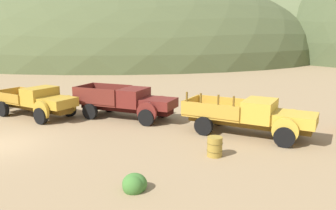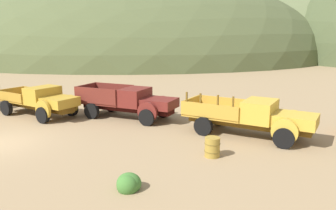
{
  "view_description": "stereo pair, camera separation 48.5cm",
  "coord_description": "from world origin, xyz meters",
  "px_view_note": "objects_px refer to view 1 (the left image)",
  "views": [
    {
      "loc": [
        10.73,
        -12.78,
        5.08
      ],
      "look_at": [
        7.33,
        4.08,
        1.41
      ],
      "focal_mm": 35.46,
      "sensor_mm": 36.0,
      "label": 1
    },
    {
      "loc": [
        11.2,
        -12.67,
        5.08
      ],
      "look_at": [
        7.33,
        4.08,
        1.41
      ],
      "focal_mm": 35.46,
      "sensor_mm": 36.0,
      "label": 2
    }
  ],
  "objects_px": {
    "truck_mustard": "(40,102)",
    "truck_faded_yellow": "(257,117)",
    "truck_oxblood": "(131,103)",
    "oil_drum_by_truck": "(215,147)"
  },
  "relations": [
    {
      "from": "truck_mustard",
      "to": "truck_faded_yellow",
      "type": "height_order",
      "value": "truck_faded_yellow"
    },
    {
      "from": "truck_mustard",
      "to": "truck_faded_yellow",
      "type": "relative_size",
      "value": 0.92
    },
    {
      "from": "truck_oxblood",
      "to": "truck_faded_yellow",
      "type": "xyz_separation_m",
      "value": [
        7.27,
        -2.14,
        -0.01
      ]
    },
    {
      "from": "truck_oxblood",
      "to": "oil_drum_by_truck",
      "type": "bearing_deg",
      "value": -33.51
    },
    {
      "from": "truck_faded_yellow",
      "to": "oil_drum_by_truck",
      "type": "bearing_deg",
      "value": -102.91
    },
    {
      "from": "oil_drum_by_truck",
      "to": "truck_faded_yellow",
      "type": "bearing_deg",
      "value": 59.98
    },
    {
      "from": "truck_oxblood",
      "to": "truck_faded_yellow",
      "type": "relative_size",
      "value": 0.96
    },
    {
      "from": "truck_mustard",
      "to": "oil_drum_by_truck",
      "type": "bearing_deg",
      "value": -3.21
    },
    {
      "from": "truck_faded_yellow",
      "to": "oil_drum_by_truck",
      "type": "xyz_separation_m",
      "value": [
        -1.89,
        -3.27,
        -0.58
      ]
    },
    {
      "from": "truck_mustard",
      "to": "truck_oxblood",
      "type": "xyz_separation_m",
      "value": [
        5.7,
        0.74,
        0.03
      ]
    }
  ]
}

